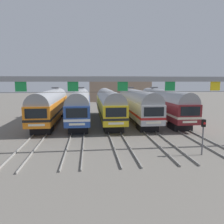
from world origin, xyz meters
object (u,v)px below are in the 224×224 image
at_px(commuter_train_stainless, 136,103).
at_px(catenary_gantry, 123,91).
at_px(commuter_train_maroon, 163,103).
at_px(commuter_train_orange, 51,104).
at_px(commuter_train_blue, 80,104).
at_px(commuter_train_yellow, 109,104).
at_px(yard_signal_mast, 203,130).

relative_size(commuter_train_stainless, catenary_gantry, 0.81).
bearing_deg(commuter_train_maroon, commuter_train_orange, 180.00).
relative_size(commuter_train_stainless, commuter_train_maroon, 1.00).
height_order(commuter_train_orange, commuter_train_blue, same).
relative_size(commuter_train_orange, commuter_train_maroon, 1.00).
xyz_separation_m(commuter_train_yellow, catenary_gantry, (0.00, -13.49, 2.57)).
xyz_separation_m(commuter_train_blue, commuter_train_stainless, (8.47, 0.00, 0.00)).
distance_m(commuter_train_orange, commuter_train_stainless, 12.71).
xyz_separation_m(commuter_train_blue, commuter_train_maroon, (12.71, 0.00, 0.00)).
bearing_deg(catenary_gantry, commuter_train_maroon, 57.89).
xyz_separation_m(commuter_train_orange, commuter_train_yellow, (8.47, -0.00, -0.00)).
xyz_separation_m(commuter_train_stainless, yard_signal_mast, (2.12, -15.69, -0.57)).
bearing_deg(commuter_train_yellow, catenary_gantry, -90.00).
height_order(commuter_train_blue, commuter_train_yellow, commuter_train_blue).
distance_m(commuter_train_blue, commuter_train_maroon, 12.71).
bearing_deg(commuter_train_maroon, commuter_train_stainless, 180.00).
distance_m(commuter_train_maroon, catenary_gantry, 16.14).
xyz_separation_m(commuter_train_yellow, commuter_train_maroon, (8.47, 0.00, 0.00)).
bearing_deg(commuter_train_stainless, commuter_train_orange, 180.00).
bearing_deg(catenary_gantry, commuter_train_yellow, 90.00).
height_order(commuter_train_blue, yard_signal_mast, commuter_train_blue).
bearing_deg(commuter_train_maroon, commuter_train_blue, 180.00).
xyz_separation_m(commuter_train_maroon, catenary_gantry, (-8.47, -13.50, 2.57)).
bearing_deg(commuter_train_yellow, commuter_train_maroon, 0.03).
height_order(commuter_train_blue, catenary_gantry, catenary_gantry).
bearing_deg(catenary_gantry, commuter_train_blue, 107.42).
xyz_separation_m(commuter_train_blue, catenary_gantry, (4.24, -13.50, 2.57)).
relative_size(commuter_train_stainless, yard_signal_mast, 5.94).
relative_size(commuter_train_orange, commuter_train_yellow, 1.00).
distance_m(commuter_train_orange, catenary_gantry, 16.14).
relative_size(commuter_train_blue, commuter_train_yellow, 1.00).
bearing_deg(catenary_gantry, yard_signal_mast, -19.00).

